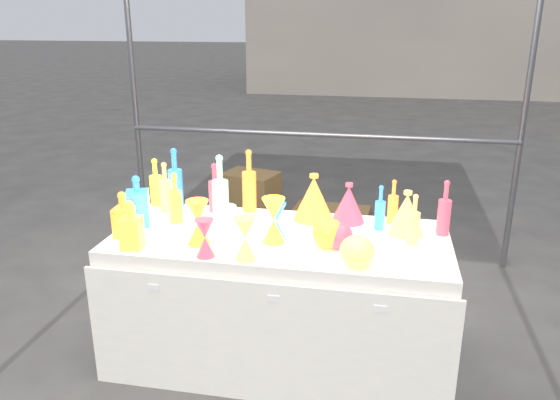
% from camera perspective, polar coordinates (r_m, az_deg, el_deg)
% --- Properties ---
extents(ground, '(80.00, 80.00, 0.00)m').
position_cam_1_polar(ground, '(3.30, 0.00, -15.84)').
color(ground, '#63605B').
rests_on(ground, ground).
extents(display_table, '(1.84, 0.83, 0.75)m').
position_cam_1_polar(display_table, '(3.10, -0.03, -10.21)').
color(display_table, white).
rests_on(display_table, ground).
extents(cardboard_box_closed, '(0.60, 0.51, 0.38)m').
position_cam_1_polar(cardboard_box_closed, '(5.55, -3.04, 0.96)').
color(cardboard_box_closed, '#A07948').
rests_on(cardboard_box_closed, ground).
extents(cardboard_box_flat, '(0.78, 0.58, 0.06)m').
position_cam_1_polar(cardboard_box_flat, '(5.37, 5.27, -1.45)').
color(cardboard_box_flat, '#A07948').
rests_on(cardboard_box_flat, ground).
extents(bottle_0, '(0.09, 0.09, 0.30)m').
position_cam_1_polar(bottle_0, '(3.46, -12.85, 1.86)').
color(bottle_0, '#E84615').
rests_on(bottle_0, display_table).
extents(bottle_1, '(0.11, 0.11, 0.37)m').
position_cam_1_polar(bottle_1, '(3.40, -10.90, 2.32)').
color(bottle_1, green).
rests_on(bottle_1, display_table).
extents(bottle_2, '(0.08, 0.08, 0.38)m').
position_cam_1_polar(bottle_2, '(3.25, -3.25, 2.03)').
color(bottle_2, '#F1A619').
rests_on(bottle_2, display_table).
extents(bottle_3, '(0.09, 0.09, 0.30)m').
position_cam_1_polar(bottle_3, '(3.28, -6.82, 1.32)').
color(bottle_3, '#1A1F99').
rests_on(bottle_3, display_table).
extents(bottle_4, '(0.07, 0.07, 0.30)m').
position_cam_1_polar(bottle_4, '(3.33, -11.90, 1.35)').
color(bottle_4, '#15886B').
rests_on(bottle_4, display_table).
extents(bottle_5, '(0.12, 0.12, 0.41)m').
position_cam_1_polar(bottle_5, '(3.04, -6.25, 1.00)').
color(bottle_5, '#CE297C').
rests_on(bottle_5, display_table).
extents(bottle_6, '(0.10, 0.10, 0.29)m').
position_cam_1_polar(bottle_6, '(3.14, -10.90, 0.24)').
color(bottle_6, '#E84615').
rests_on(bottle_6, display_table).
extents(decanter_0, '(0.11, 0.11, 0.25)m').
position_cam_1_polar(decanter_0, '(2.83, -15.31, -2.52)').
color(decanter_0, '#E84615').
rests_on(decanter_0, display_table).
extents(decanter_1, '(0.10, 0.10, 0.25)m').
position_cam_1_polar(decanter_1, '(3.00, -16.06, -1.43)').
color(decanter_1, '#F1A619').
rests_on(decanter_1, display_table).
extents(decanter_2, '(0.16, 0.16, 0.29)m').
position_cam_1_polar(decanter_2, '(3.14, -14.67, -0.06)').
color(decanter_2, green).
rests_on(decanter_2, display_table).
extents(hourglass_0, '(0.13, 0.13, 0.24)m').
position_cam_1_polar(hourglass_0, '(2.82, -8.56, -2.32)').
color(hourglass_0, '#F1A619').
rests_on(hourglass_0, display_table).
extents(hourglass_1, '(0.12, 0.12, 0.19)m').
position_cam_1_polar(hourglass_1, '(2.68, -7.85, -3.96)').
color(hourglass_1, '#1A1F99').
rests_on(hourglass_1, display_table).
extents(hourglass_2, '(0.13, 0.13, 0.22)m').
position_cam_1_polar(hourglass_2, '(2.62, -3.66, -4.06)').
color(hourglass_2, '#15886B').
rests_on(hourglass_2, display_table).
extents(hourglass_3, '(0.13, 0.13, 0.21)m').
position_cam_1_polar(hourglass_3, '(2.79, -5.61, -2.71)').
color(hourglass_3, '#CE297C').
rests_on(hourglass_3, display_table).
extents(hourglass_4, '(0.15, 0.15, 0.24)m').
position_cam_1_polar(hourglass_4, '(2.82, -0.68, -2.12)').
color(hourglass_4, '#E84615').
rests_on(hourglass_4, display_table).
extents(hourglass_5, '(0.11, 0.11, 0.20)m').
position_cam_1_polar(hourglass_5, '(2.85, -0.35, -2.26)').
color(hourglass_5, green).
rests_on(hourglass_5, display_table).
extents(globe_1, '(0.22, 0.22, 0.13)m').
position_cam_1_polar(globe_1, '(2.59, 8.10, -5.48)').
color(globe_1, '#15886B').
rests_on(globe_1, display_table).
extents(globe_2, '(0.20, 0.20, 0.13)m').
position_cam_1_polar(globe_2, '(2.78, 5.08, -3.61)').
color(globe_2, '#F1A619').
rests_on(globe_2, display_table).
extents(globe_3, '(0.18, 0.18, 0.12)m').
position_cam_1_polar(globe_3, '(2.78, 6.17, -3.88)').
color(globe_3, '#1A1F99').
rests_on(globe_3, display_table).
extents(lampshade_1, '(0.28, 0.28, 0.27)m').
position_cam_1_polar(lampshade_1, '(3.13, 3.53, 0.33)').
color(lampshade_1, yellow).
rests_on(lampshade_1, display_table).
extents(lampshade_2, '(0.22, 0.22, 0.23)m').
position_cam_1_polar(lampshade_2, '(3.12, 7.17, -0.25)').
color(lampshade_2, '#1A1F99').
rests_on(lampshade_2, display_table).
extents(lampshade_3, '(0.22, 0.22, 0.24)m').
position_cam_1_polar(lampshade_3, '(3.00, 13.08, -1.25)').
color(lampshade_3, '#15886B').
rests_on(lampshade_3, display_table).
extents(bottle_8, '(0.07, 0.07, 0.25)m').
position_cam_1_polar(bottle_8, '(3.03, 10.42, -0.78)').
color(bottle_8, green).
rests_on(bottle_8, display_table).
extents(bottle_9, '(0.08, 0.08, 0.26)m').
position_cam_1_polar(bottle_9, '(3.13, 11.73, -0.20)').
color(bottle_9, '#F1A619').
rests_on(bottle_9, display_table).
extents(bottle_10, '(0.08, 0.08, 0.31)m').
position_cam_1_polar(bottle_10, '(3.03, 16.82, -0.77)').
color(bottle_10, '#1A1F99').
rests_on(bottle_10, display_table).
extents(bottle_11, '(0.07, 0.07, 0.27)m').
position_cam_1_polar(bottle_11, '(2.86, 13.81, -2.00)').
color(bottle_11, '#15886B').
rests_on(bottle_11, display_table).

